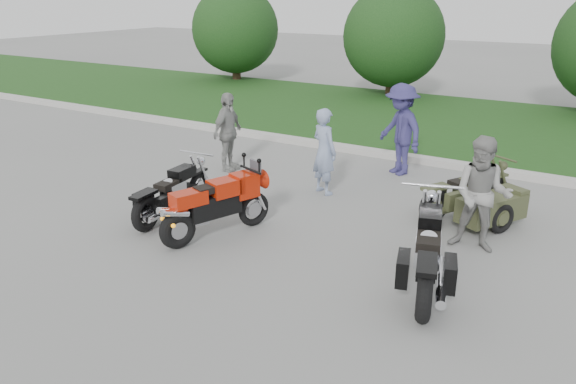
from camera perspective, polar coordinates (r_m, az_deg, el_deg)
The scene contains 13 objects.
ground at distance 8.52m, azimuth -4.65°, elevation -6.31°, with size 80.00×80.00×0.00m, color gray.
curb at distance 13.49m, azimuth 10.41°, elevation 3.71°, with size 60.00×0.30×0.15m, color #B4B1AA.
grass_strip at distance 17.32m, azimuth 15.48°, elevation 6.86°, with size 60.00×8.00×0.14m, color #23521C.
tree_far_left at distance 24.50m, azimuth -5.38°, elevation 16.12°, with size 3.60×3.60×4.00m.
tree_mid_left at distance 21.11m, azimuth 10.67°, elevation 15.29°, with size 3.60×3.60×4.00m.
sportbike_red at distance 8.93m, azimuth -7.49°, elevation -1.23°, with size 0.87×1.94×0.96m.
cruiser_left at distance 9.88m, azimuth -11.83°, elevation -0.31°, with size 0.45×2.11×0.81m.
cruiser_right at distance 7.57m, azimuth 14.00°, elevation -6.29°, with size 0.93×2.42×0.95m.
cruiser_sidecar at distance 9.98m, azimuth 18.86°, elevation -0.98°, with size 1.60×1.97×0.81m.
person_stripe at distance 10.78m, azimuth 3.71°, elevation 4.14°, with size 0.61×0.40×1.68m, color #899ABB.
person_grey at distance 8.79m, azimuth 19.12°, elevation -0.29°, with size 0.86×0.67×1.77m, color gray.
person_denim at distance 12.15m, azimuth 11.37°, elevation 6.23°, with size 1.25×0.72×1.94m, color navy.
person_back at distance 12.25m, azimuth -6.14°, elevation 6.07°, with size 1.00×0.42×1.71m, color gray.
Camera 1 is at (4.55, -6.15, 3.74)m, focal length 35.00 mm.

